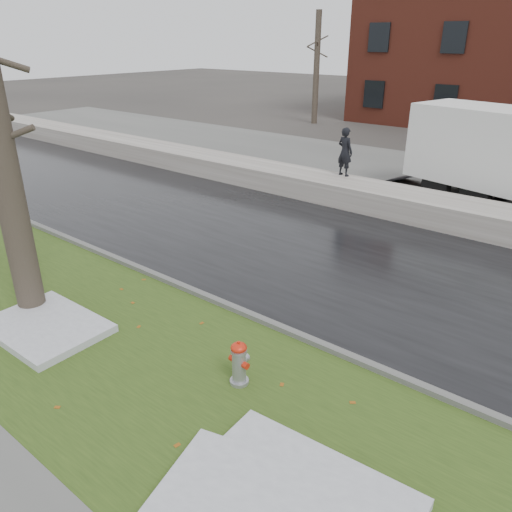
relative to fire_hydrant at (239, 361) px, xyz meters
The scene contains 12 objects.
ground 1.52m from the fire_hydrant, 153.46° to the left, with size 120.00×120.00×0.00m, color #47423D.
verge 1.50m from the fire_hydrant, 155.32° to the right, with size 60.00×4.50×0.04m, color #2D4517.
road 5.33m from the fire_hydrant, 104.20° to the left, with size 60.00×7.00×0.03m, color black.
parking_lot 13.72m from the fire_hydrant, 95.45° to the left, with size 60.00×9.00×0.03m, color slate.
curb 2.14m from the fire_hydrant, 128.29° to the left, with size 60.00×0.15×0.14m, color slate.
snowbank 9.44m from the fire_hydrant, 97.94° to the left, with size 60.00×1.60×0.75m, color beige.
bg_tree_left 26.43m from the fire_hydrant, 120.43° to the left, with size 1.40×1.62×6.50m.
bg_tree_center 27.78m from the fire_hydrant, 105.33° to the left, with size 1.40×1.62×6.50m.
fire_hydrant is the anchor object (origin of this frame).
worker 10.67m from the fire_hydrant, 111.43° to the left, with size 0.58×0.38×1.60m, color black.
snow_patch_near 2.49m from the fire_hydrant, 35.20° to the right, with size 2.60×2.00×0.16m, color silver.
snow_patch_far 3.98m from the fire_hydrant, 163.81° to the right, with size 2.20×1.60×0.14m, color silver.
Camera 1 is at (5.55, -5.46, 5.06)m, focal length 35.00 mm.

